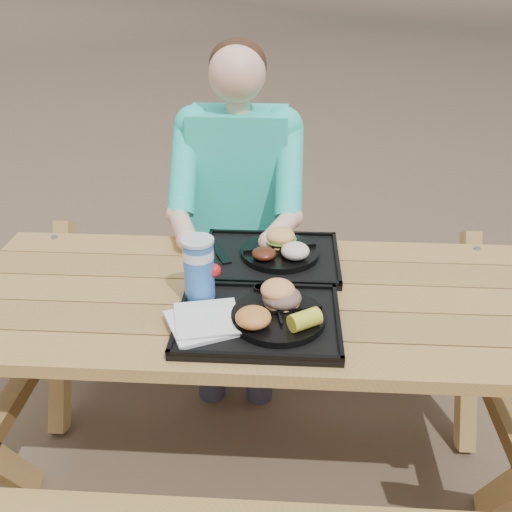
{
  "coord_description": "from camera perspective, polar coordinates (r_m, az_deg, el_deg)",
  "views": [
    {
      "loc": [
        0.09,
        -1.46,
        1.67
      ],
      "look_at": [
        0.0,
        0.0,
        0.88
      ],
      "focal_mm": 40.0,
      "sensor_mm": 36.0,
      "label": 1
    }
  ],
  "objects": [
    {
      "name": "ground",
      "position": [
        2.22,
        0.0,
        -20.39
      ],
      "size": [
        60.0,
        60.0,
        0.0
      ],
      "primitive_type": "plane",
      "color": "#999999",
      "rests_on": "ground"
    },
    {
      "name": "picnic_table",
      "position": [
        1.95,
        0.0,
        -13.13
      ],
      "size": [
        1.8,
        1.49,
        0.75
      ],
      "primitive_type": null,
      "color": "#999999",
      "rests_on": "ground"
    },
    {
      "name": "tray_near",
      "position": [
        1.59,
        0.23,
        -6.55
      ],
      "size": [
        0.45,
        0.35,
        0.02
      ],
      "primitive_type": "cube",
      "color": "black",
      "rests_on": "picnic_table"
    },
    {
      "name": "tray_far",
      "position": [
        1.9,
        1.47,
        -0.3
      ],
      "size": [
        0.45,
        0.35,
        0.02
      ],
      "primitive_type": "cube",
      "color": "black",
      "rests_on": "picnic_table"
    },
    {
      "name": "plate_near",
      "position": [
        1.57,
        2.24,
        -6.12
      ],
      "size": [
        0.26,
        0.26,
        0.02
      ],
      "primitive_type": "cylinder",
      "color": "black",
      "rests_on": "tray_near"
    },
    {
      "name": "plate_far",
      "position": [
        1.89,
        2.4,
        0.35
      ],
      "size": [
        0.26,
        0.26,
        0.02
      ],
      "primitive_type": "cylinder",
      "color": "black",
      "rests_on": "tray_far"
    },
    {
      "name": "napkin_stack",
      "position": [
        1.56,
        -5.34,
        -6.56
      ],
      "size": [
        0.24,
        0.24,
        0.02
      ],
      "primitive_type": "cube",
      "rotation": [
        0.0,
        0.0,
        0.44
      ],
      "color": "silver",
      "rests_on": "tray_near"
    },
    {
      "name": "soda_cup",
      "position": [
        1.64,
        -5.72,
        -1.4
      ],
      "size": [
        0.09,
        0.09,
        0.18
      ],
      "primitive_type": "cylinder",
      "color": "#1653AB",
      "rests_on": "tray_near"
    },
    {
      "name": "condiment_bbq",
      "position": [
        1.68,
        0.49,
        -3.44
      ],
      "size": [
        0.04,
        0.04,
        0.03
      ],
      "primitive_type": "cylinder",
      "color": "black",
      "rests_on": "tray_near"
    },
    {
      "name": "condiment_mustard",
      "position": [
        1.67,
        2.76,
        -3.67
      ],
      "size": [
        0.04,
        0.04,
        0.03
      ],
      "primitive_type": "cylinder",
      "color": "yellow",
      "rests_on": "tray_near"
    },
    {
      "name": "sandwich",
      "position": [
        1.58,
        2.62,
        -3.2
      ],
      "size": [
        0.1,
        0.1,
        0.11
      ],
      "primitive_type": null,
      "color": "#F59956",
      "rests_on": "plate_near"
    },
    {
      "name": "mac_cheese",
      "position": [
        1.51,
        -0.28,
        -6.17
      ],
      "size": [
        0.1,
        0.1,
        0.05
      ],
      "primitive_type": "ellipsoid",
      "color": "#CF8236",
      "rests_on": "plate_near"
    },
    {
      "name": "corn_cob",
      "position": [
        1.51,
        4.89,
        -6.36
      ],
      "size": [
        0.11,
        0.11,
        0.05
      ],
      "primitive_type": null,
      "rotation": [
        0.0,
        0.0,
        0.57
      ],
      "color": "yellow",
      "rests_on": "plate_near"
    },
    {
      "name": "cutlery_far",
      "position": [
        1.92,
        -3.7,
        0.44
      ],
      "size": [
        0.1,
        0.17,
        0.01
      ],
      "primitive_type": "cube",
      "rotation": [
        0.0,
        0.0,
        0.43
      ],
      "color": "black",
      "rests_on": "tray_far"
    },
    {
      "name": "burger",
      "position": [
        1.9,
        2.44,
        2.36
      ],
      "size": [
        0.1,
        0.1,
        0.09
      ],
      "primitive_type": null,
      "color": "#EDA453",
      "rests_on": "plate_far"
    },
    {
      "name": "baked_beans",
      "position": [
        1.83,
        0.8,
        0.24
      ],
      "size": [
        0.08,
        0.08,
        0.04
      ],
      "primitive_type": "ellipsoid",
      "color": "#4B1D0F",
      "rests_on": "plate_far"
    },
    {
      "name": "potato_salad",
      "position": [
        1.83,
        3.94,
        0.52
      ],
      "size": [
        0.09,
        0.09,
        0.05
      ],
      "primitive_type": "ellipsoid",
      "color": "beige",
      "rests_on": "plate_far"
    },
    {
      "name": "diner",
      "position": [
        2.38,
        -1.64,
        2.75
      ],
      "size": [
        0.48,
        0.84,
        1.28
      ],
      "primitive_type": null,
      "color": "#1AB8A8",
      "rests_on": "ground"
    }
  ]
}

